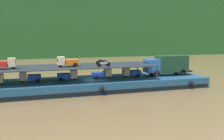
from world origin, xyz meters
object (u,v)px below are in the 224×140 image
Objects in this scene: cargo_barge at (95,84)px; motorcycle_upper_centre at (102,62)px; mini_truck_lower_aft at (30,77)px; mini_truck_upper_stern at (5,64)px; covered_lorry at (167,65)px; mini_truck_lower_fore at (102,74)px; mini_truck_lower_bow at (131,72)px; mini_truck_lower_mid at (68,75)px; mini_truck_upper_mid at (67,62)px; motorcycle_upper_port at (104,63)px.

motorcycle_upper_centre is at bearing 0.85° from cargo_barge.
mini_truck_upper_stern is (-2.88, -1.13, 2.00)m from mini_truck_lower_aft.
mini_truck_lower_fore is (-10.45, 0.29, -1.00)m from covered_lorry.
covered_lorry is 23.32m from mini_truck_upper_stern.
covered_lorry is at bearing -0.98° from mini_truck_lower_aft.
mini_truck_upper_stern is (-17.37, -0.99, 2.00)m from mini_truck_lower_bow.
mini_truck_lower_mid is at bearing 7.38° from mini_truck_upper_stern.
mini_truck_lower_aft is 1.00× the size of mini_truck_upper_stern.
mini_truck_lower_fore is 5.55m from mini_truck_upper_mid.
mini_truck_lower_bow is 17.51m from mini_truck_upper_stern.
mini_truck_upper_stern reaches higher than cargo_barge.
motorcycle_upper_centre is at bearing -103.09° from mini_truck_lower_fore.
mini_truck_lower_fore is (9.96, -0.06, 0.00)m from mini_truck_lower_aft.
covered_lorry is at bearing -2.04° from mini_truck_lower_bow.
mini_truck_upper_stern is (-11.64, -0.78, 3.44)m from cargo_barge.
mini_truck_upper_mid is 4.88m from motorcycle_upper_port.
motorcycle_upper_port is at bearing -155.15° from mini_truck_lower_bow.
mini_truck_lower_aft is 1.00× the size of mini_truck_lower_fore.
mini_truck_upper_stern reaches higher than mini_truck_lower_aft.
covered_lorry is 2.86× the size of mini_truck_upper_stern.
cargo_barge is 3.88m from motorcycle_upper_port.
mini_truck_lower_bow reaches higher than cargo_barge.
mini_truck_upper_mid reaches higher than motorcycle_upper_centre.
mini_truck_lower_fore is at bearing 11.33° from mini_truck_upper_mid.
mini_truck_lower_aft is 10.02m from motorcycle_upper_port.
mini_truck_lower_fore is at bearing 13.55° from cargo_barge.
mini_truck_upper_stern is 0.99× the size of mini_truck_upper_mid.
motorcycle_upper_port reaches higher than mini_truck_lower_bow.
motorcycle_upper_port is at bearing -99.05° from motorcycle_upper_centre.
cargo_barge is at bearing 3.85° from mini_truck_upper_stern.
mini_truck_lower_aft is at bearing 179.02° from covered_lorry.
mini_truck_lower_mid is (-15.42, 0.24, -1.00)m from covered_lorry.
mini_truck_upper_mid is at bearing -174.43° from mini_truck_lower_bow.
motorcycle_upper_port is 1.00× the size of motorcycle_upper_centre.
mini_truck_lower_aft is 5.00m from mini_truck_lower_mid.
mini_truck_lower_fore is 4.53m from mini_truck_lower_bow.
mini_truck_lower_aft is at bearing 178.09° from motorcycle_upper_centre.
motorcycle_upper_centre is at bearing 3.59° from mini_truck_upper_stern.
covered_lorry is 2.87× the size of mini_truck_lower_mid.
mini_truck_lower_bow is (5.72, 0.21, 1.44)m from cargo_barge.
motorcycle_upper_port is 2.11m from motorcycle_upper_centre.
mini_truck_lower_aft is (-8.76, 0.35, 1.44)m from cargo_barge.
mini_truck_lower_mid is 5.41m from motorcycle_upper_port.
cargo_barge is 12.04× the size of mini_truck_lower_fore.
mini_truck_lower_bow is 1.00× the size of mini_truck_upper_stern.
motorcycle_upper_centre reaches higher than cargo_barge.
mini_truck_lower_mid and mini_truck_lower_bow have the same top height.
mini_truck_lower_aft is at bearing 178.71° from mini_truck_lower_mid.
motorcycle_upper_centre reaches higher than mini_truck_lower_mid.
mini_truck_lower_bow is 5.70m from motorcycle_upper_port.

